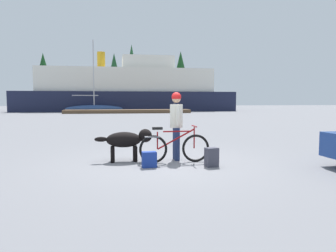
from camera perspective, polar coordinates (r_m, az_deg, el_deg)
ground_plane at (r=7.52m, az=-0.86°, el=-6.85°), size 160.00×160.00×0.00m
bicycle at (r=7.57m, az=1.11°, el=-3.92°), size 1.72×0.44×0.89m
person_cyclist at (r=7.89m, az=1.52°, el=1.21°), size 0.32×0.53×1.71m
dog at (r=7.80m, az=-7.40°, el=-2.52°), size 1.41×0.45×0.80m
backpack at (r=7.21m, az=7.92°, el=-5.63°), size 0.32×0.25×0.44m
handbag_pannier at (r=7.10m, az=-3.43°, el=-6.10°), size 0.33×0.21×0.35m
dock_pier at (r=37.31m, az=-7.27°, el=2.66°), size 14.59×2.58×0.40m
ferry_boat at (r=45.74m, az=-7.30°, el=6.36°), size 29.54×8.96×8.26m
sailboat_moored at (r=40.22m, az=-13.25°, el=3.16°), size 7.05×1.97×8.90m
pine_tree_far_left at (r=62.39m, az=-21.69°, el=9.12°), size 3.52×3.52×10.09m
pine_tree_center at (r=58.18m, az=-6.61°, el=10.31°), size 3.16×3.16×11.52m
pine_tree_far_right at (r=59.35m, az=2.30°, el=9.56°), size 3.92×3.92×10.58m
pine_tree_mid_back at (r=63.24m, az=-9.74°, el=9.65°), size 3.25×3.25×10.68m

